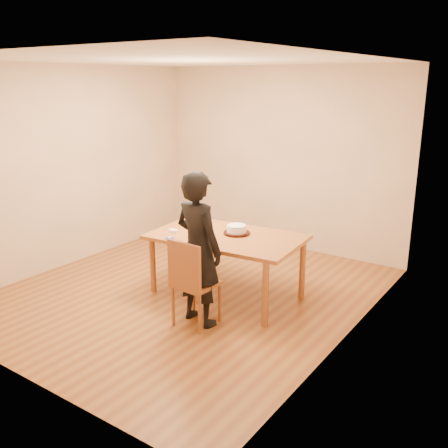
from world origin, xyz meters
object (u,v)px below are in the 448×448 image
Objects in this scene: dining_chair at (196,284)px; cake at (237,229)px; dining_table at (226,237)px; person at (198,249)px; cake_plate at (237,233)px.

dining_chair is 1.79× the size of cake.
person is at bearing -83.39° from dining_table.
person is at bearing 93.81° from dining_chair.
cake_plate reaches higher than dining_chair.
cake_plate is at bearing 0.00° from cake.
dining_chair is at bearing -84.77° from cake.
person reaches higher than dining_chair.
cake is 0.85m from person.
dining_chair is at bearing -84.04° from dining_table.
cake is (0.07, 0.11, 0.08)m from dining_table.
person reaches higher than dining_table.
dining_table is 1.07× the size of person.
cake is at bearing 99.04° from dining_chair.
dining_chair is 1.30× the size of cake_plate.
dining_chair is (0.15, -0.78, -0.28)m from dining_table.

